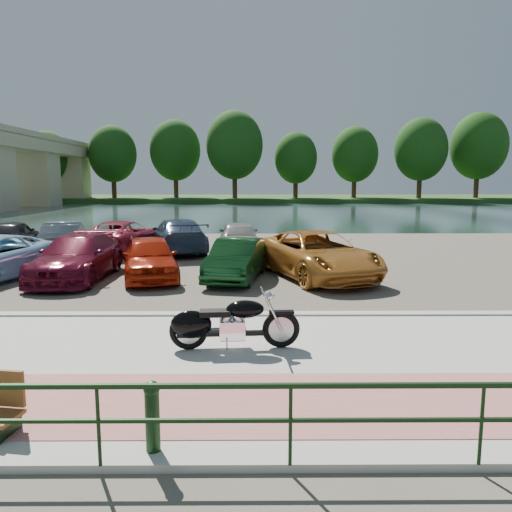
{
  "coord_description": "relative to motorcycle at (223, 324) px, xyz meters",
  "views": [
    {
      "loc": [
        -0.39,
        -8.87,
        3.07
      ],
      "look_at": [
        -0.3,
        4.19,
        1.1
      ],
      "focal_mm": 35.0,
      "sensor_mm": 36.0,
      "label": 1
    }
  ],
  "objects": [
    {
      "name": "ground",
      "position": [
        0.93,
        0.3,
        -0.56
      ],
      "size": [
        200.0,
        200.0,
        0.0
      ],
      "primitive_type": "plane",
      "color": "#595447",
      "rests_on": "ground"
    },
    {
      "name": "promenade",
      "position": [
        0.93,
        -0.7,
        -0.51
      ],
      "size": [
        60.0,
        6.0,
        0.1
      ],
      "primitive_type": "cube",
      "color": "#A8A69E",
      "rests_on": "ground"
    },
    {
      "name": "pink_path",
      "position": [
        0.93,
        -2.2,
        -0.46
      ],
      "size": [
        60.0,
        2.0,
        0.01
      ],
      "primitive_type": "cube",
      "color": "#965954",
      "rests_on": "promenade"
    },
    {
      "name": "kerb",
      "position": [
        0.93,
        2.3,
        -0.49
      ],
      "size": [
        60.0,
        0.3,
        0.14
      ],
      "primitive_type": "cube",
      "color": "#A8A69E",
      "rests_on": "ground"
    },
    {
      "name": "parking_lot",
      "position": [
        0.93,
        11.3,
        -0.54
      ],
      "size": [
        60.0,
        18.0,
        0.04
      ],
      "primitive_type": "cube",
      "color": "#433F36",
      "rests_on": "ground"
    },
    {
      "name": "river",
      "position": [
        0.93,
        40.3,
        -0.56
      ],
      "size": [
        120.0,
        40.0,
        0.0
      ],
      "primitive_type": "cube",
      "color": "black",
      "rests_on": "ground"
    },
    {
      "name": "far_bank",
      "position": [
        0.93,
        72.3,
        -0.26
      ],
      "size": [
        120.0,
        24.0,
        0.6
      ],
      "primitive_type": "cube",
      "color": "#234318",
      "rests_on": "ground"
    },
    {
      "name": "railing",
      "position": [
        0.93,
        -3.7,
        0.23
      ],
      "size": [
        24.04,
        0.05,
        0.9
      ],
      "color": "black",
      "rests_on": "promenade"
    },
    {
      "name": "bollards",
      "position": [
        -0.74,
        -3.4,
        -0.02
      ],
      "size": [
        10.68,
        0.18,
        0.81
      ],
      "color": "black",
      "rests_on": "promenade"
    },
    {
      "name": "far_trees",
      "position": [
        5.28,
        66.1,
        6.93
      ],
      "size": [
        70.25,
        10.68,
        12.52
      ],
      "color": "#3E2616",
      "rests_on": "far_bank"
    },
    {
      "name": "motorcycle",
      "position": [
        0.0,
        0.0,
        0.0
      ],
      "size": [
        2.33,
        0.75,
        1.05
      ],
      "rotation": [
        0.0,
        0.0,
        0.07
      ],
      "color": "black",
      "rests_on": "promenade"
    },
    {
      "name": "car_3",
      "position": [
        -4.9,
        6.71,
        0.17
      ],
      "size": [
        1.96,
        4.77,
        1.38
      ],
      "primitive_type": "imported",
      "rotation": [
        0.0,
        0.0,
        -0.01
      ],
      "color": "maroon",
      "rests_on": "parking_lot"
    },
    {
      "name": "car_4",
      "position": [
        -2.66,
        6.75,
        0.15
      ],
      "size": [
        2.49,
        4.22,
        1.35
      ],
      "primitive_type": "imported",
      "rotation": [
        0.0,
        0.0,
        0.24
      ],
      "color": "#B3230B",
      "rests_on": "parking_lot"
    },
    {
      "name": "car_5",
      "position": [
        0.04,
        6.64,
        0.11
      ],
      "size": [
        1.99,
        4.0,
        1.26
      ],
      "primitive_type": "imported",
      "rotation": [
        0.0,
        0.0,
        -0.18
      ],
      "color": "#0F3917",
      "rests_on": "parking_lot"
    },
    {
      "name": "car_6",
      "position": [
        2.58,
        6.93,
        0.21
      ],
      "size": [
        4.05,
        5.78,
        1.47
      ],
      "primitive_type": "imported",
      "rotation": [
        0.0,
        0.0,
        0.34
      ],
      "color": "#B8752A",
      "rests_on": "parking_lot"
    },
    {
      "name": "car_8",
      "position": [
        -9.97,
        13.18,
        0.16
      ],
      "size": [
        2.23,
        4.2,
        1.36
      ],
      "primitive_type": "imported",
      "rotation": [
        0.0,
        0.0,
        3.3
      ],
      "color": "black",
      "rests_on": "parking_lot"
    },
    {
      "name": "car_9",
      "position": [
        -7.4,
        12.45,
        0.15
      ],
      "size": [
        2.24,
        4.29,
        1.35
      ],
      "primitive_type": "imported",
      "rotation": [
        0.0,
        0.0,
        3.35
      ],
      "color": "slate",
      "rests_on": "parking_lot"
    },
    {
      "name": "car_10",
      "position": [
        -5.04,
        12.61,
        0.16
      ],
      "size": [
        2.9,
        5.16,
        1.36
      ],
      "primitive_type": "imported",
      "rotation": [
        0.0,
        0.0,
        3.01
      ],
      "color": "maroon",
      "rests_on": "parking_lot"
    },
    {
      "name": "car_11",
      "position": [
        -2.66,
        12.64,
        0.2
      ],
      "size": [
        3.34,
        5.34,
        1.44
      ],
      "primitive_type": "imported",
      "rotation": [
        0.0,
        0.0,
        3.43
      ],
      "color": "#2D3D58",
      "rests_on": "parking_lot"
    },
    {
      "name": "car_12",
      "position": [
        -0.05,
        12.58,
        0.17
      ],
      "size": [
        1.9,
        4.18,
        1.39
      ],
      "primitive_type": "imported",
      "rotation": [
        0.0,
        0.0,
        3.2
      ],
      "color": "#9D9E99",
      "rests_on": "parking_lot"
    }
  ]
}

